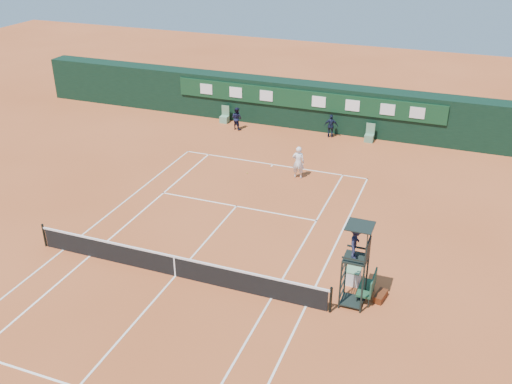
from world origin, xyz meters
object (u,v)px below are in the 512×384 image
(player_bench, at_px, (369,286))
(cooler, at_px, (353,276))
(player, at_px, (298,162))
(tennis_net, at_px, (175,265))
(umpire_chair, at_px, (356,248))

(player_bench, height_order, cooler, player_bench)
(player, bearing_deg, tennis_net, 75.06)
(tennis_net, height_order, umpire_chair, umpire_chair)
(cooler, bearing_deg, umpire_chair, -79.27)
(player_bench, bearing_deg, umpire_chair, -133.62)
(tennis_net, bearing_deg, player_bench, 9.75)
(umpire_chair, distance_m, cooler, 2.52)
(tennis_net, relative_size, player, 7.07)
(tennis_net, relative_size, cooler, 20.00)
(tennis_net, height_order, cooler, tennis_net)
(umpire_chair, xyz_separation_m, player_bench, (0.52, 0.55, -1.86))
(cooler, bearing_deg, tennis_net, -162.98)
(tennis_net, relative_size, umpire_chair, 3.77)
(player, bearing_deg, cooler, 114.53)
(umpire_chair, distance_m, player, 11.35)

